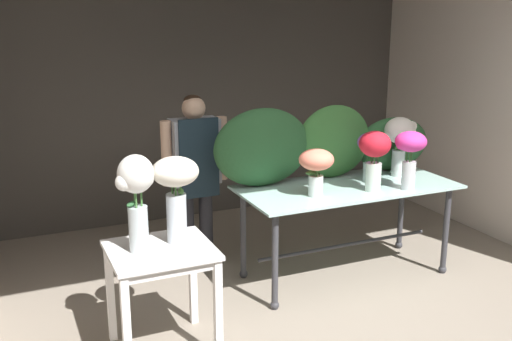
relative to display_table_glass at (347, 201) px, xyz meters
name	(u,v)px	position (x,y,z in m)	size (l,w,h in m)	color
ground_plane	(276,269)	(-0.49, 0.34, -0.67)	(7.81, 7.81, 0.00)	gray
wall_back	(206,80)	(-0.49, 2.11, 0.82)	(4.82, 0.12, 2.98)	#4C4742
wall_right	(499,87)	(1.92, 0.34, 0.82)	(0.12, 3.67, 2.98)	beige
display_table_glass	(347,201)	(0.00, 0.00, 0.00)	(1.83, 0.82, 0.81)	#ABD4CB
side_table_white	(161,263)	(-1.74, -0.51, -0.05)	(0.67, 0.60, 0.73)	white
florist	(195,165)	(-1.10, 0.68, 0.27)	(0.58, 0.24, 1.54)	#232328
foliage_backdrop	(319,145)	(-0.11, 0.29, 0.43)	(2.09, 0.26, 0.65)	#28562D
vase_magenta_roses	(410,151)	(0.40, -0.28, 0.45)	(0.25, 0.25, 0.48)	silver
vase_coral_lilies	(316,165)	(-0.39, -0.14, 0.38)	(0.27, 0.27, 0.38)	silver
vase_violet_hydrangea	(370,149)	(0.24, 0.05, 0.41)	(0.22, 0.21, 0.42)	silver
vase_ivory_dahlias	(400,137)	(0.58, 0.10, 0.48)	(0.29, 0.27, 0.52)	silver
vase_crimson_freesia	(375,153)	(0.11, -0.20, 0.44)	(0.26, 0.26, 0.49)	silver
vase_white_roses_tall	(136,193)	(-1.87, -0.51, 0.45)	(0.25, 0.23, 0.63)	silver
vase_cream_lisianthus_tall	(176,187)	(-1.60, -0.45, 0.44)	(0.31, 0.31, 0.58)	silver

